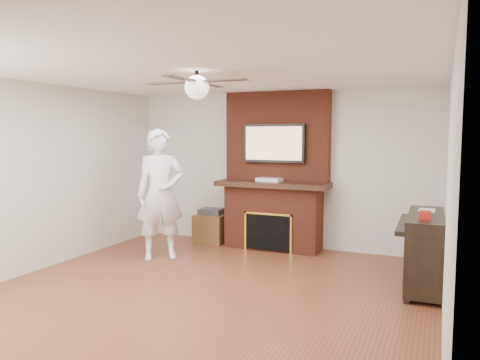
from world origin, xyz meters
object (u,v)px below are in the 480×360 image
at_px(piano, 424,249).
at_px(side_table, 211,227).
at_px(person, 160,194).
at_px(fireplace, 275,186).

bearing_deg(piano, side_table, 160.91).
relative_size(person, side_table, 3.31).
xyz_separation_m(person, side_table, (0.22, 1.21, -0.68)).
bearing_deg(person, side_table, 40.86).
bearing_deg(person, fireplace, 5.09).
bearing_deg(piano, fireplace, 151.80).
distance_m(person, piano, 3.63).
bearing_deg(side_table, fireplace, 0.72).
distance_m(fireplace, person, 1.83).
bearing_deg(side_table, person, -102.94).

